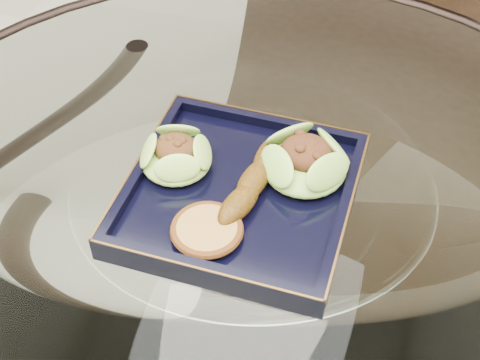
% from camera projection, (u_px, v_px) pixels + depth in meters
% --- Properties ---
extents(dining_table, '(1.13, 1.13, 0.77)m').
position_uv_depth(dining_table, '(250.00, 287.00, 0.94)').
color(dining_table, white).
rests_on(dining_table, ground).
extents(dining_chair, '(0.56, 0.56, 1.07)m').
position_uv_depth(dining_chair, '(366.00, 74.00, 1.28)').
color(dining_chair, black).
rests_on(dining_chair, ground).
extents(navy_plate, '(0.27, 0.27, 0.02)m').
position_uv_depth(navy_plate, '(240.00, 197.00, 0.82)').
color(navy_plate, black).
rests_on(navy_plate, dining_table).
extents(lettuce_wrap_left, '(0.09, 0.09, 0.03)m').
position_uv_depth(lettuce_wrap_left, '(176.00, 157.00, 0.83)').
color(lettuce_wrap_left, '#578E29').
rests_on(lettuce_wrap_left, navy_plate).
extents(lettuce_wrap_right, '(0.14, 0.14, 0.04)m').
position_uv_depth(lettuce_wrap_right, '(305.00, 163.00, 0.82)').
color(lettuce_wrap_right, '#5DAC32').
rests_on(lettuce_wrap_right, navy_plate).
extents(roasted_plantain, '(0.05, 0.15, 0.03)m').
position_uv_depth(roasted_plantain, '(254.00, 181.00, 0.81)').
color(roasted_plantain, '#673F0A').
rests_on(roasted_plantain, navy_plate).
extents(crumb_patty, '(0.10, 0.10, 0.01)m').
position_uv_depth(crumb_patty, '(207.00, 231.00, 0.76)').
color(crumb_patty, '#B17A3B').
rests_on(crumb_patty, navy_plate).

